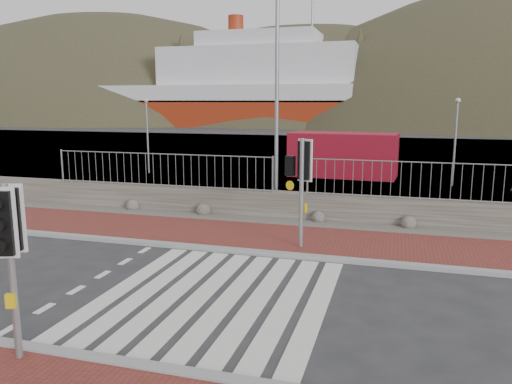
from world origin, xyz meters
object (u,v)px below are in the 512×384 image
(ferry, at_px, (221,92))
(traffic_signal_far, at_px, (300,170))
(streetlight, at_px, (280,88))
(shipping_container, at_px, (343,155))
(traffic_signal_near, at_px, (8,236))

(ferry, distance_m, traffic_signal_far, 69.11)
(ferry, bearing_deg, traffic_signal_far, -68.18)
(streetlight, bearing_deg, ferry, 126.27)
(ferry, relative_size, streetlight, 6.33)
(ferry, relative_size, shipping_container, 8.99)
(traffic_signal_far, bearing_deg, ferry, -45.35)
(traffic_signal_far, bearing_deg, traffic_signal_near, 89.88)
(streetlight, bearing_deg, shipping_container, 97.08)
(ferry, xyz_separation_m, streetlight, (24.07, -59.83, -0.92))
(traffic_signal_near, bearing_deg, traffic_signal_far, 48.80)
(ferry, bearing_deg, shipping_container, -63.34)
(traffic_signal_near, xyz_separation_m, traffic_signal_far, (3.01, 7.11, 0.16))
(ferry, xyz_separation_m, shipping_container, (25.28, -50.35, -4.20))
(traffic_signal_far, distance_m, shipping_container, 13.79)
(shipping_container, bearing_deg, streetlight, -93.56)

